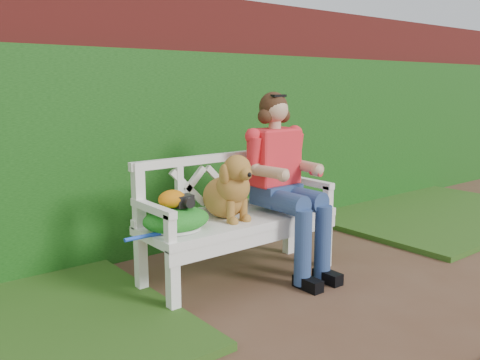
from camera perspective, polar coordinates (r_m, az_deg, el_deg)
ground at (r=3.68m, az=12.59°, el=-12.37°), size 60.00×60.00×0.00m
brick_wall at (r=4.82m, az=-4.80°, el=6.77°), size 10.00×0.30×2.20m
ivy_hedge at (r=4.66m, az=-3.25°, el=3.57°), size 10.00×0.18×1.70m
grass_right at (r=6.05m, az=20.34°, el=-3.38°), size 2.60×2.00×0.05m
garden_bench at (r=3.77m, az=0.00°, el=-7.64°), size 1.64×0.78×0.48m
seated_woman at (r=3.87m, az=4.31°, el=-0.65°), size 0.82×0.92×1.33m
dog at (r=3.60m, az=-1.45°, el=-0.64°), size 0.36×0.46×0.48m
tennis_racket at (r=3.34m, az=-7.19°, el=-5.58°), size 0.60×0.33×0.03m
green_bag at (r=3.36m, az=-7.17°, el=-4.34°), size 0.56×0.51×0.16m
camera_item at (r=3.34m, az=-6.38°, el=-2.34°), size 0.12×0.09×0.08m
baseball_glove at (r=3.32m, az=-7.66°, el=-2.12°), size 0.21×0.18×0.12m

